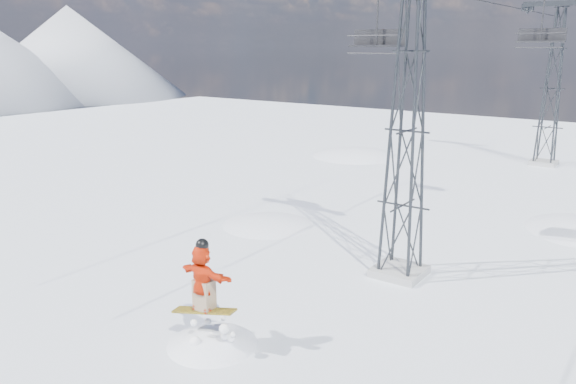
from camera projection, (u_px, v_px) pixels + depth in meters
name	position (u px, v px, depth m)	size (l,w,h in m)	color
ground	(250.00, 362.00, 15.43)	(120.00, 120.00, 0.00)	white
snow_terrain	(398.00, 325.00, 37.28)	(39.00, 37.00, 22.00)	white
lift_tower_near	(407.00, 132.00, 19.91)	(5.20, 1.80, 11.43)	#999999
lift_tower_far	(552.00, 89.00, 39.64)	(5.20, 1.80, 11.43)	#999999
lift_chair_near	(377.00, 40.00, 21.77)	(2.21, 0.64, 2.74)	black
lift_chair_mid	(541.00, 37.00, 25.08)	(2.04, 0.59, 2.53)	black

